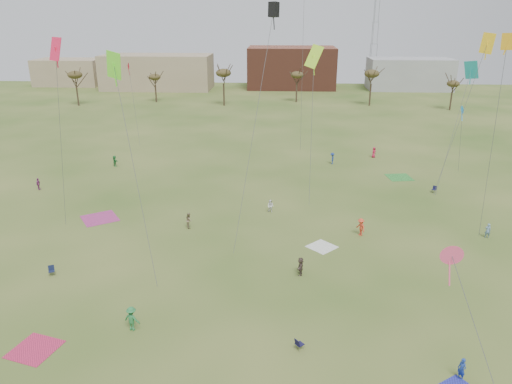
{
  "coord_description": "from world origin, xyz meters",
  "views": [
    {
      "loc": [
        2.32,
        -31.34,
        21.6
      ],
      "look_at": [
        0.0,
        12.0,
        5.5
      ],
      "focal_mm": 33.97,
      "sensor_mm": 36.0,
      "label": 1
    }
  ],
  "objects_px": {
    "flyer_near_right": "(462,369)",
    "radio_tower": "(375,21)",
    "flyer_near_center": "(132,319)",
    "camp_chair_left": "(52,273)",
    "camp_chair_center": "(299,346)",
    "camp_chair_right": "(434,191)"
  },
  "relations": [
    {
      "from": "camp_chair_center",
      "to": "camp_chair_right",
      "type": "xyz_separation_m",
      "value": [
        18.12,
        31.75,
        0.0
      ]
    },
    {
      "from": "flyer_near_right",
      "to": "camp_chair_right",
      "type": "xyz_separation_m",
      "value": [
        8.11,
        34.09,
        -0.51
      ]
    },
    {
      "from": "flyer_near_right",
      "to": "camp_chair_left",
      "type": "bearing_deg",
      "value": -140.78
    },
    {
      "from": "flyer_near_right",
      "to": "camp_chair_left",
      "type": "height_order",
      "value": "flyer_near_right"
    },
    {
      "from": "flyer_near_center",
      "to": "camp_chair_left",
      "type": "xyz_separation_m",
      "value": [
        -9.35,
        7.29,
        -0.68
      ]
    },
    {
      "from": "flyer_near_right",
      "to": "camp_chair_right",
      "type": "height_order",
      "value": "flyer_near_right"
    },
    {
      "from": "flyer_near_center",
      "to": "radio_tower",
      "type": "height_order",
      "value": "radio_tower"
    },
    {
      "from": "flyer_near_center",
      "to": "flyer_near_right",
      "type": "relative_size",
      "value": 1.23
    },
    {
      "from": "flyer_near_center",
      "to": "flyer_near_right",
      "type": "height_order",
      "value": "flyer_near_center"
    },
    {
      "from": "camp_chair_left",
      "to": "camp_chair_center",
      "type": "height_order",
      "value": "same"
    },
    {
      "from": "camp_chair_right",
      "to": "radio_tower",
      "type": "distance_m",
      "value": 99.36
    },
    {
      "from": "flyer_near_center",
      "to": "camp_chair_left",
      "type": "bearing_deg",
      "value": -20.59
    },
    {
      "from": "flyer_near_right",
      "to": "camp_chair_center",
      "type": "xyz_separation_m",
      "value": [
        -10.01,
        2.34,
        -0.51
      ]
    },
    {
      "from": "camp_chair_center",
      "to": "radio_tower",
      "type": "relative_size",
      "value": 0.02
    },
    {
      "from": "camp_chair_right",
      "to": "radio_tower",
      "type": "relative_size",
      "value": 0.02
    },
    {
      "from": "camp_chair_left",
      "to": "radio_tower",
      "type": "distance_m",
      "value": 130.57
    },
    {
      "from": "flyer_near_center",
      "to": "camp_chair_center",
      "type": "distance_m",
      "value": 12.12
    },
    {
      "from": "camp_chair_right",
      "to": "camp_chair_left",
      "type": "bearing_deg",
      "value": -113.72
    },
    {
      "from": "flyer_near_right",
      "to": "camp_chair_left",
      "type": "relative_size",
      "value": 1.76
    },
    {
      "from": "flyer_near_right",
      "to": "radio_tower",
      "type": "bearing_deg",
      "value": 141.8
    },
    {
      "from": "flyer_near_center",
      "to": "camp_chair_right",
      "type": "bearing_deg",
      "value": -117.57
    },
    {
      "from": "flyer_near_center",
      "to": "camp_chair_center",
      "type": "height_order",
      "value": "flyer_near_center"
    }
  ]
}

